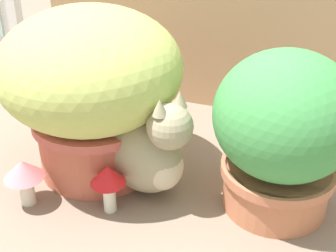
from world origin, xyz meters
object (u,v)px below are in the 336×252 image
grass_planter (92,84)px  cat (145,148)px  mushroom_ornament_pink (24,173)px  mushroom_ornament_red (108,179)px  leafy_planter (283,131)px

grass_planter → cat: size_ratio=1.37×
grass_planter → mushroom_ornament_pink: 0.28m
grass_planter → mushroom_ornament_red: 0.25m
grass_planter → leafy_planter: (0.49, -0.00, -0.04)m
leafy_planter → grass_planter: bearing=179.8°
leafy_planter → mushroom_ornament_pink: 0.63m
cat → leafy_planter: bearing=7.3°
grass_planter → leafy_planter: size_ratio=1.16×
grass_planter → mushroom_ornament_pink: size_ratio=3.68×
mushroom_ornament_red → leafy_planter: bearing=22.7°
grass_planter → mushroom_ornament_red: (0.11, -0.16, -0.16)m
cat → mushroom_ornament_pink: cat is taller
mushroom_ornament_red → grass_planter: bearing=124.9°
mushroom_ornament_red → mushroom_ornament_pink: bearing=-168.0°
mushroom_ornament_pink → leafy_planter: bearing=19.0°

